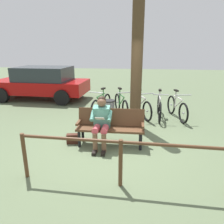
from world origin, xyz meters
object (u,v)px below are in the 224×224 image
bicycle_silver (101,105)px  bicycle_orange (159,107)px  bicycle_purple (141,106)px  handbag (73,139)px  bench (111,124)px  parked_car (42,82)px  bicycle_red (177,108)px  person_reading (101,120)px  tree_trunk (137,66)px  bicycle_blue (121,105)px  litter_bin (109,112)px

bicycle_silver → bicycle_orange: bearing=101.9°
bicycle_purple → handbag: bearing=-58.9°
bicycle_orange → bench: bearing=-28.6°
bicycle_purple → parked_car: size_ratio=0.37×
bench → bicycle_purple: (-0.71, -2.28, -0.15)m
bicycle_red → bicycle_purple: bearing=-104.6°
person_reading → bicycle_orange: person_reading is taller
tree_trunk → bicycle_blue: size_ratio=2.23×
handbag → bicycle_silver: bicycle_silver is taller
litter_bin → bicycle_orange: bicycle_orange is taller
bench → parked_car: 5.72m
litter_bin → parked_car: parked_car is taller
bicycle_orange → parked_car: bearing=-109.9°
bicycle_blue → parked_car: bearing=-137.5°
person_reading → bicycle_silver: (0.46, -2.44, -0.31)m
tree_trunk → parked_car: 5.34m
handbag → litter_bin: bearing=-114.7°
bicycle_orange → parked_car: (5.11, -2.05, 0.41)m
person_reading → parked_car: parked_car is taller
litter_bin → tree_trunk: bearing=177.8°
bench → bicycle_red: bearing=-131.6°
tree_trunk → bicycle_orange: (-0.78, -0.91, -1.42)m
bicycle_purple → parked_car: bearing=-138.5°
person_reading → handbag: 0.92m
bench → bicycle_red: (-1.90, -2.26, -0.15)m
litter_bin → bicycle_purple: bearing=-136.2°
parked_car → litter_bin: bearing=141.5°
person_reading → litter_bin: (0.06, -1.52, -0.28)m
litter_bin → bicycle_silver: (0.40, -0.92, -0.02)m
bicycle_orange → bicycle_silver: (1.98, -0.04, 0.00)m
bicycle_silver → tree_trunk: bearing=64.6°
person_reading → bicycle_purple: size_ratio=0.77×
person_reading → bicycle_blue: 2.57m
tree_trunk → bicycle_orange: bearing=-130.4°
bicycle_orange → person_reading: bearing=-30.3°
tree_trunk → bicycle_orange: 1.86m
bicycle_blue → parked_car: (3.81, -1.92, 0.41)m
litter_bin → bicycle_red: bearing=-157.3°
person_reading → handbag: bearing=-6.5°
bicycle_red → bicycle_orange: same height
bicycle_silver → bicycle_purple: bearing=103.2°
bicycle_orange → litter_bin: bearing=-58.8°
bicycle_red → bicycle_orange: 0.58m
bicycle_red → bicycle_blue: bearing=-107.0°
parked_car → bicycle_silver: bearing=148.5°
person_reading → bicycle_purple: bearing=-111.7°
handbag → parked_car: (2.85, -4.39, 0.65)m
bicycle_orange → bicycle_blue: (1.30, -0.13, 0.00)m
tree_trunk → litter_bin: tree_trunk is taller
bicycle_purple → bicycle_silver: (1.36, 0.00, 0.00)m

